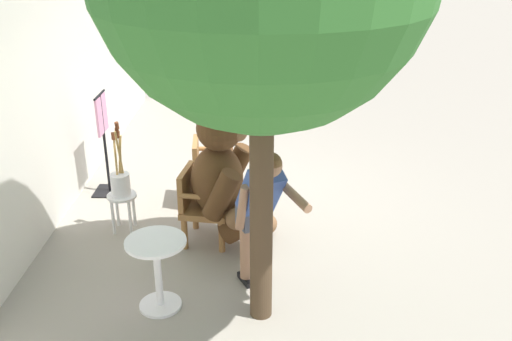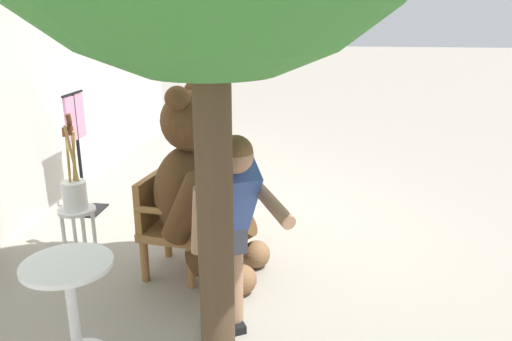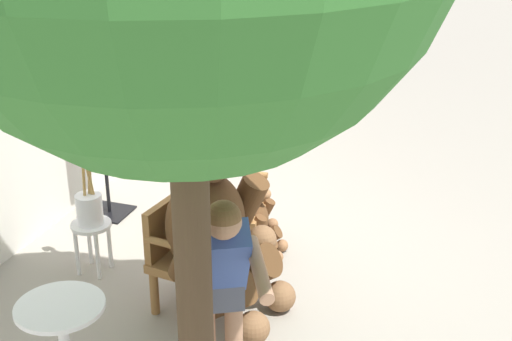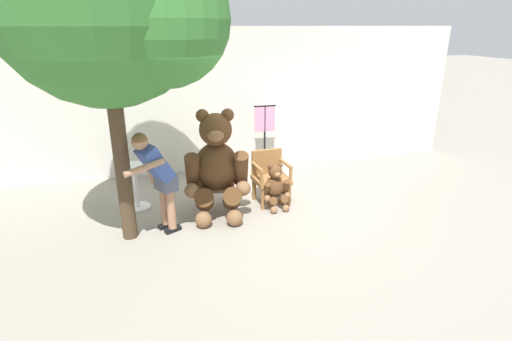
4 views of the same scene
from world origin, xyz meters
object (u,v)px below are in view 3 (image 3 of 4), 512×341
(person_visitor, at_px, (221,277))
(white_stool, at_px, (92,234))
(wooden_chair_right, at_px, (228,204))
(teddy_bear_large, at_px, (216,218))
(clothing_display_stand, at_px, (104,146))
(round_side_table, at_px, (64,341))
(teddy_bear_small, at_px, (258,217))
(wooden_chair_left, at_px, (185,252))
(brush_bucket, at_px, (89,203))

(person_visitor, bearing_deg, white_stool, 55.88)
(wooden_chair_right, relative_size, teddy_bear_large, 0.52)
(white_stool, bearing_deg, clothing_display_stand, 23.60)
(teddy_bear_large, relative_size, round_side_table, 2.31)
(teddy_bear_small, bearing_deg, teddy_bear_large, 179.24)
(teddy_bear_small, relative_size, white_stool, 1.65)
(wooden_chair_left, distance_m, person_visitor, 1.21)
(wooden_chair_left, xyz_separation_m, teddy_bear_small, (0.92, -0.28, -0.09))
(brush_bucket, bearing_deg, wooden_chair_right, -52.84)
(person_visitor, distance_m, brush_bucket, 1.97)
(person_visitor, height_order, clothing_display_stand, person_visitor)
(teddy_bear_large, bearing_deg, white_stool, 80.27)
(wooden_chair_left, relative_size, brush_bucket, 0.97)
(teddy_bear_large, xyz_separation_m, brush_bucket, (0.21, 1.22, -0.17))
(wooden_chair_left, bearing_deg, person_visitor, -143.66)
(teddy_bear_small, relative_size, round_side_table, 1.05)
(white_stool, distance_m, round_side_table, 1.60)
(wooden_chair_left, height_order, brush_bucket, brush_bucket)
(wooden_chair_left, height_order, white_stool, wooden_chair_left)
(wooden_chair_right, bearing_deg, wooden_chair_left, -179.98)
(wooden_chair_left, xyz_separation_m, teddy_bear_large, (-0.02, -0.27, 0.35))
(teddy_bear_small, height_order, clothing_display_stand, clothing_display_stand)
(wooden_chair_left, relative_size, white_stool, 1.87)
(wooden_chair_right, distance_m, person_visitor, 1.98)
(wooden_chair_right, height_order, white_stool, wooden_chair_right)
(wooden_chair_left, distance_m, white_stool, 0.97)
(person_visitor, bearing_deg, wooden_chair_right, 20.20)
(wooden_chair_right, xyz_separation_m, brush_bucket, (-0.72, 0.95, 0.18))
(teddy_bear_small, distance_m, person_visitor, 1.94)
(wooden_chair_left, relative_size, wooden_chair_right, 1.00)
(teddy_bear_large, height_order, teddy_bear_small, teddy_bear_large)
(round_side_table, distance_m, clothing_display_stand, 2.72)
(wooden_chair_right, xyz_separation_m, teddy_bear_large, (-0.93, -0.27, 0.35))
(person_visitor, bearing_deg, brush_bucket, 55.82)
(white_stool, xyz_separation_m, brush_bucket, (0.00, -0.00, 0.29))
(person_visitor, height_order, brush_bucket, person_visitor)
(wooden_chair_left, bearing_deg, wooden_chair_right, 0.02)
(wooden_chair_left, height_order, person_visitor, person_visitor)
(wooden_chair_right, relative_size, teddy_bear_small, 1.13)
(teddy_bear_large, xyz_separation_m, round_side_table, (-1.24, 0.54, -0.36))
(brush_bucket, distance_m, round_side_table, 1.61)
(teddy_bear_large, distance_m, round_side_table, 1.40)
(wooden_chair_left, height_order, wooden_chair_right, same)
(white_stool, relative_size, clothing_display_stand, 0.34)
(teddy_bear_large, bearing_deg, person_visitor, -155.84)
(brush_bucket, relative_size, clothing_display_stand, 0.65)
(teddy_bear_small, bearing_deg, round_side_table, 165.80)
(teddy_bear_large, relative_size, clothing_display_stand, 1.22)
(white_stool, bearing_deg, teddy_bear_small, -59.39)
(wooden_chair_left, xyz_separation_m, round_side_table, (-1.26, 0.27, -0.01))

